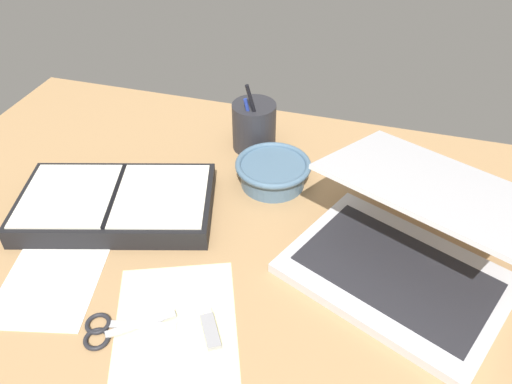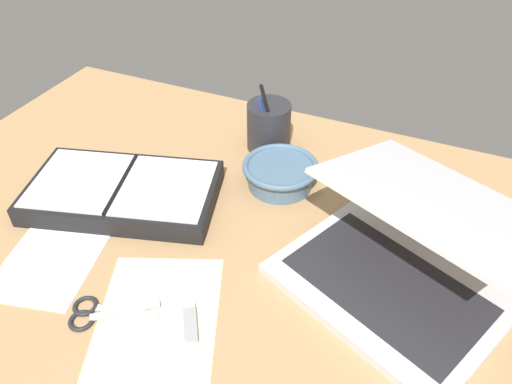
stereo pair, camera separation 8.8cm
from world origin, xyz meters
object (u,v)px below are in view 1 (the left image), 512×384
(laptop, at_px, (410,244))
(bowl, at_px, (273,172))
(pen_cup, at_px, (254,126))
(planner, at_px, (117,203))
(scissors, at_px, (109,329))

(laptop, height_order, bowl, laptop)
(pen_cup, height_order, planner, pen_cup)
(bowl, bearing_deg, scissors, -109.17)
(bowl, height_order, planner, bowl)
(pen_cup, bearing_deg, bowl, -57.71)
(laptop, xyz_separation_m, pen_cup, (-0.34, 0.28, -0.00))
(pen_cup, bearing_deg, planner, -123.17)
(pen_cup, relative_size, planner, 0.42)
(bowl, bearing_deg, laptop, -30.51)
(bowl, bearing_deg, pen_cup, 122.29)
(pen_cup, bearing_deg, scissors, -97.48)
(scissors, bearing_deg, laptop, 5.34)
(planner, relative_size, scissors, 2.93)
(pen_cup, height_order, scissors, pen_cup)
(bowl, distance_m, pen_cup, 0.14)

